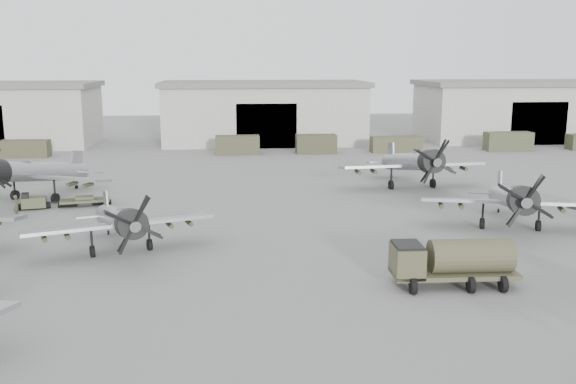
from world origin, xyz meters
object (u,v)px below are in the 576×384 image
at_px(tug_trailer, 53,202).
at_px(ground_crew, 17,206).
at_px(aircraft_mid_2, 512,198).
at_px(aircraft_far_1, 413,162).
at_px(fuel_tanker, 453,260).
at_px(aircraft_far_0, 32,173).
at_px(aircraft_mid_1, 120,221).

bearing_deg(tug_trailer, ground_crew, -139.84).
height_order(aircraft_mid_2, aircraft_far_1, aircraft_far_1).
height_order(aircraft_far_1, ground_crew, aircraft_far_1).
relative_size(aircraft_far_1, fuel_tanker, 2.06).
relative_size(aircraft_far_1, tug_trailer, 2.00).
xyz_separation_m(aircraft_far_0, ground_crew, (0.26, -5.21, -1.66)).
distance_m(aircraft_far_0, tug_trailer, 3.98).
xyz_separation_m(aircraft_far_0, tug_trailer, (2.28, -2.61, -1.97)).
relative_size(aircraft_mid_2, ground_crew, 7.69).
bearing_deg(aircraft_far_0, aircraft_far_1, 27.89).
height_order(aircraft_far_1, fuel_tanker, aircraft_far_1).
distance_m(aircraft_far_1, fuel_tanker, 26.28).
xyz_separation_m(fuel_tanker, tug_trailer, (-25.66, 20.67, -0.94)).
bearing_deg(tug_trailer, aircraft_far_0, 119.26).
bearing_deg(aircraft_mid_1, aircraft_mid_2, -12.73).
height_order(aircraft_far_0, aircraft_far_1, aircraft_far_0).
bearing_deg(aircraft_far_0, aircraft_mid_2, 4.31).
relative_size(aircraft_mid_1, aircraft_mid_2, 0.91).
xyz_separation_m(aircraft_mid_2, aircraft_far_1, (-2.62, 15.09, 0.19)).
bearing_deg(aircraft_far_0, tug_trailer, -25.03).
bearing_deg(ground_crew, aircraft_mid_2, -103.47).
bearing_deg(aircraft_far_0, fuel_tanker, -16.07).
distance_m(aircraft_far_0, aircraft_far_1, 33.39).
distance_m(aircraft_mid_2, aircraft_far_1, 15.31).
height_order(aircraft_mid_1, aircraft_mid_2, aircraft_mid_2).
relative_size(aircraft_mid_2, tug_trailer, 1.84).
relative_size(fuel_tanker, ground_crew, 4.04).
bearing_deg(aircraft_mid_2, tug_trailer, 178.10).
bearing_deg(aircraft_far_0, aircraft_mid_1, -34.63).
bearing_deg(tug_trailer, aircraft_mid_2, -28.64).
bearing_deg(fuel_tanker, aircraft_mid_2, 54.94).
xyz_separation_m(aircraft_far_0, aircraft_far_1, (33.30, 2.43, -0.01)).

